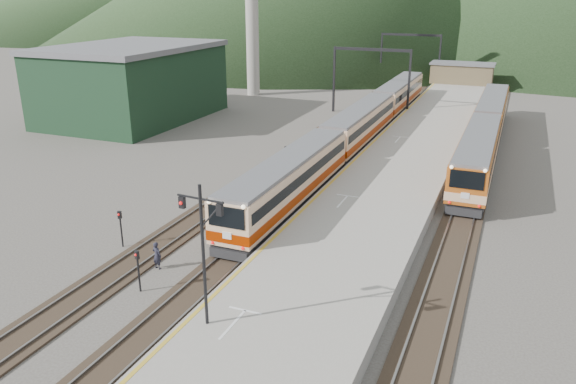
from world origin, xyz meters
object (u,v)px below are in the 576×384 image
at_px(second_train, 485,132).
at_px(worker, 157,255).
at_px(signal_mast, 203,241).
at_px(main_train, 360,127).

bearing_deg(second_train, worker, -115.02).
height_order(second_train, worker, second_train).
xyz_separation_m(signal_mast, worker, (-6.07, 5.02, -4.08)).
bearing_deg(worker, signal_mast, 151.61).
distance_m(main_train, second_train, 11.73).
relative_size(main_train, signal_mast, 8.71).
relative_size(second_train, signal_mast, 5.77).
xyz_separation_m(second_train, worker, (-14.82, -31.76, -1.07)).
height_order(main_train, second_train, main_train).
bearing_deg(main_train, signal_mast, -85.45).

